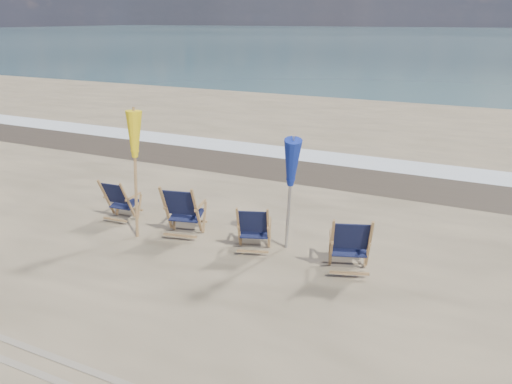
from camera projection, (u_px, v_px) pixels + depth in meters
ocean at (487, 36)px, 116.85m from camera, size 400.00×400.00×0.00m
surf_foam at (344, 159)px, 14.86m from camera, size 200.00×1.40×0.01m
wet_sand_strip at (329, 173)px, 13.58m from camera, size 200.00×2.60×0.00m
beach_chair_0 at (128, 202)px, 10.07m from camera, size 0.65×0.72×0.94m
beach_chair_1 at (197, 213)px, 9.32m from camera, size 0.86×0.93×1.09m
beach_chair_2 at (268, 230)px, 8.75m from camera, size 0.79×0.84×0.94m
beach_chair_3 at (369, 247)px, 7.98m from camera, size 0.89×0.94×1.06m
umbrella_yellow at (132, 142)px, 9.05m from camera, size 0.30×0.30×2.41m
umbrella_blue at (290, 164)px, 8.39m from camera, size 0.30×0.30×2.19m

